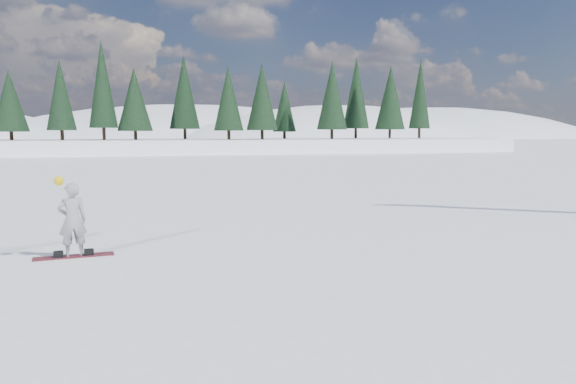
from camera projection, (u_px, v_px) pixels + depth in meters
The scene contains 4 objects.
ground at pixel (19, 282), 9.20m from camera, with size 420.00×420.00×0.00m, color white.
alpine_backdrop at pixel (99, 180), 189.62m from camera, with size 412.50×227.00×53.20m.
snowboarder_woman at pixel (72, 219), 10.94m from camera, with size 0.60×0.47×1.61m.
snowboard_woman at pixel (74, 256), 11.02m from camera, with size 1.50×0.28×0.03m, color maroon.
Camera 1 is at (1.99, -9.81, 2.47)m, focal length 35.00 mm.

